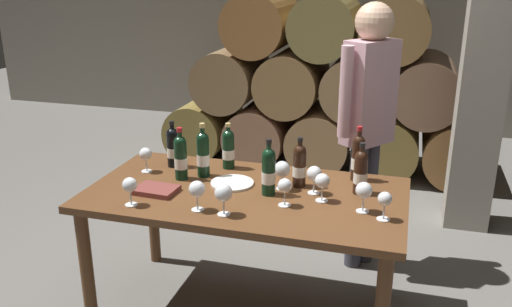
% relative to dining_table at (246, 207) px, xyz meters
% --- Properties ---
extents(cellar_back_wall, '(10.00, 0.24, 2.80)m').
position_rel_dining_table_xyz_m(cellar_back_wall, '(0.00, 4.20, 0.73)').
color(cellar_back_wall, gray).
rests_on(cellar_back_wall, ground_plane).
extents(barrel_stack, '(3.12, 0.90, 1.69)m').
position_rel_dining_table_xyz_m(barrel_stack, '(0.00, 2.60, 0.09)').
color(barrel_stack, olive).
rests_on(barrel_stack, ground_plane).
extents(stone_pillar, '(0.32, 0.32, 2.60)m').
position_rel_dining_table_xyz_m(stone_pillar, '(1.30, 1.60, 0.63)').
color(stone_pillar, gray).
rests_on(stone_pillar, ground_plane).
extents(dining_table, '(1.70, 0.90, 0.76)m').
position_rel_dining_table_xyz_m(dining_table, '(0.00, 0.00, 0.00)').
color(dining_table, brown).
rests_on(dining_table, ground_plane).
extents(wine_bottle_0, '(0.07, 0.07, 0.28)m').
position_rel_dining_table_xyz_m(wine_bottle_0, '(0.59, 0.15, 0.21)').
color(wine_bottle_0, black).
rests_on(wine_bottle_0, dining_table).
extents(wine_bottle_1, '(0.07, 0.07, 0.31)m').
position_rel_dining_table_xyz_m(wine_bottle_1, '(0.13, -0.00, 0.22)').
color(wine_bottle_1, black).
rests_on(wine_bottle_1, dining_table).
extents(wine_bottle_2, '(0.07, 0.07, 0.28)m').
position_rel_dining_table_xyz_m(wine_bottle_2, '(0.26, 0.16, 0.21)').
color(wine_bottle_2, black).
rests_on(wine_bottle_2, dining_table).
extents(wine_bottle_3, '(0.07, 0.07, 0.28)m').
position_rel_dining_table_xyz_m(wine_bottle_3, '(-0.21, 0.32, 0.21)').
color(wine_bottle_3, black).
rests_on(wine_bottle_3, dining_table).
extents(wine_bottle_4, '(0.07, 0.07, 0.30)m').
position_rel_dining_table_xyz_m(wine_bottle_4, '(-0.41, 0.07, 0.22)').
color(wine_bottle_4, black).
rests_on(wine_bottle_4, dining_table).
extents(wine_bottle_5, '(0.07, 0.07, 0.31)m').
position_rel_dining_table_xyz_m(wine_bottle_5, '(0.55, 0.34, 0.23)').
color(wine_bottle_5, black).
rests_on(wine_bottle_5, dining_table).
extents(wine_bottle_6, '(0.07, 0.07, 0.28)m').
position_rel_dining_table_xyz_m(wine_bottle_6, '(-0.53, 0.25, 0.21)').
color(wine_bottle_6, black).
rests_on(wine_bottle_6, dining_table).
extents(wine_bottle_7, '(0.07, 0.07, 0.32)m').
position_rel_dining_table_xyz_m(wine_bottle_7, '(-0.30, 0.15, 0.23)').
color(wine_bottle_7, black).
rests_on(wine_bottle_7, dining_table).
extents(wine_glass_0, '(0.07, 0.07, 0.14)m').
position_rel_dining_table_xyz_m(wine_glass_0, '(0.73, -0.14, 0.19)').
color(wine_glass_0, white).
rests_on(wine_glass_0, dining_table).
extents(wine_glass_1, '(0.08, 0.08, 0.15)m').
position_rel_dining_table_xyz_m(wine_glass_1, '(-0.50, -0.33, 0.20)').
color(wine_glass_1, white).
rests_on(wine_glass_1, dining_table).
extents(wine_glass_2, '(0.08, 0.08, 0.16)m').
position_rel_dining_table_xyz_m(wine_glass_2, '(0.63, -0.08, 0.20)').
color(wine_glass_2, white).
rests_on(wine_glass_2, dining_table).
extents(wine_glass_3, '(0.08, 0.08, 0.15)m').
position_rel_dining_table_xyz_m(wine_glass_3, '(0.36, 0.08, 0.20)').
color(wine_glass_3, white).
rests_on(wine_glass_3, dining_table).
extents(wine_glass_4, '(0.07, 0.07, 0.15)m').
position_rel_dining_table_xyz_m(wine_glass_4, '(0.24, -0.12, 0.20)').
color(wine_glass_4, white).
rests_on(wine_glass_4, dining_table).
extents(wine_glass_5, '(0.08, 0.08, 0.16)m').
position_rel_dining_table_xyz_m(wine_glass_5, '(-0.16, -0.29, 0.20)').
color(wine_glass_5, white).
rests_on(wine_glass_5, dining_table).
extents(wine_glass_6, '(0.07, 0.07, 0.15)m').
position_rel_dining_table_xyz_m(wine_glass_6, '(-0.65, 0.12, 0.20)').
color(wine_glass_6, white).
rests_on(wine_glass_6, dining_table).
extents(wine_glass_7, '(0.09, 0.09, 0.16)m').
position_rel_dining_table_xyz_m(wine_glass_7, '(0.18, 0.09, 0.20)').
color(wine_glass_7, white).
rests_on(wine_glass_7, dining_table).
extents(wine_glass_8, '(0.08, 0.08, 0.15)m').
position_rel_dining_table_xyz_m(wine_glass_8, '(0.41, -0.01, 0.20)').
color(wine_glass_8, white).
rests_on(wine_glass_8, dining_table).
extents(wine_glass_9, '(0.09, 0.09, 0.16)m').
position_rel_dining_table_xyz_m(wine_glass_9, '(-0.02, -0.31, 0.20)').
color(wine_glass_9, white).
rests_on(wine_glass_9, dining_table).
extents(tasting_notebook, '(0.23, 0.17, 0.03)m').
position_rel_dining_table_xyz_m(tasting_notebook, '(-0.46, -0.15, 0.11)').
color(tasting_notebook, brown).
rests_on(tasting_notebook, dining_table).
extents(serving_plate, '(0.24, 0.24, 0.01)m').
position_rel_dining_table_xyz_m(serving_plate, '(-0.10, 0.08, 0.10)').
color(serving_plate, white).
rests_on(serving_plate, dining_table).
extents(sommelier_presenting, '(0.34, 0.41, 1.72)m').
position_rel_dining_table_xyz_m(sommelier_presenting, '(0.56, 0.75, 0.37)').
color(sommelier_presenting, '#383842').
rests_on(sommelier_presenting, ground_plane).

